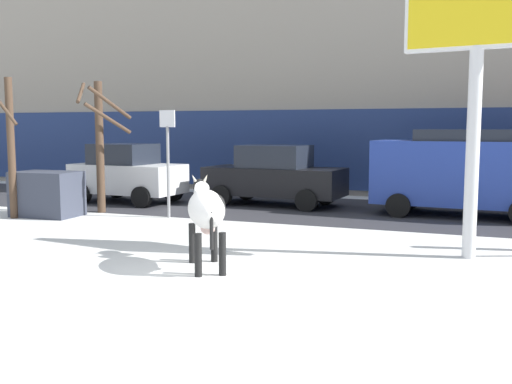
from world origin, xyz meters
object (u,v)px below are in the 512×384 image
at_px(cow_holstein, 207,210).
at_px(car_black_sedan, 274,176).
at_px(bare_tree_left_lot, 100,140).
at_px(car_white_hatchback, 127,173).
at_px(street_sign, 168,154).
at_px(bare_tree_far_back, 9,142).
at_px(car_blue_van, 464,170).
at_px(dumpster, 47,194).
at_px(billboard, 478,16).

xyz_separation_m(cow_holstein, car_black_sedan, (-1.55, 7.95, -0.09)).
bearing_deg(bare_tree_left_lot, car_white_hatchback, 105.60).
height_order(car_white_hatchback, street_sign, street_sign).
distance_m(cow_holstein, bare_tree_far_back, 7.83).
bearing_deg(car_blue_van, dumpster, -159.18).
bearing_deg(billboard, cow_holstein, -149.92).
bearing_deg(dumpster, car_black_sedan, 40.54).
bearing_deg(street_sign, bare_tree_left_lot, 177.46).
relative_size(car_white_hatchback, street_sign, 1.28).
bearing_deg(car_white_hatchback, billboard, -23.73).
height_order(bare_tree_left_lot, dumpster, bare_tree_left_lot).
height_order(billboard, car_white_hatchback, billboard).
bearing_deg(bare_tree_far_back, dumpster, 46.49).
relative_size(bare_tree_far_back, street_sign, 1.30).
distance_m(car_black_sedan, bare_tree_left_lot, 5.24).
relative_size(billboard, car_black_sedan, 1.29).
height_order(billboard, car_blue_van, billboard).
bearing_deg(car_blue_van, bare_tree_far_back, -157.34).
bearing_deg(dumpster, car_blue_van, 20.82).
relative_size(billboard, bare_tree_left_lot, 1.53).
xyz_separation_m(car_white_hatchback, bare_tree_left_lot, (0.61, -2.18, 1.10)).
bearing_deg(bare_tree_far_back, car_blue_van, 22.66).
height_order(billboard, street_sign, billboard).
height_order(cow_holstein, bare_tree_left_lot, bare_tree_left_lot).
distance_m(car_blue_van, street_sign, 7.87).
bearing_deg(street_sign, bare_tree_far_back, -157.28).
bearing_deg(cow_holstein, bare_tree_far_back, 156.90).
bearing_deg(street_sign, car_white_hatchback, 140.74).
height_order(car_white_hatchback, car_blue_van, car_blue_van).
xyz_separation_m(cow_holstein, car_blue_van, (3.90, 7.66, 0.24)).
xyz_separation_m(cow_holstein, car_white_hatchback, (-6.15, 6.91, -0.07)).
distance_m(cow_holstein, street_sign, 5.76).
bearing_deg(dumpster, car_white_hatchback, 83.18).
distance_m(cow_holstein, billboard, 5.81).
bearing_deg(bare_tree_left_lot, bare_tree_far_back, -133.68).
distance_m(cow_holstein, car_blue_van, 8.59).
relative_size(cow_holstein, billboard, 0.33).
distance_m(billboard, car_black_sedan, 8.65).
xyz_separation_m(car_white_hatchback, street_sign, (2.79, -2.28, 0.74)).
bearing_deg(street_sign, dumpster, -163.48).
height_order(cow_holstein, car_white_hatchback, car_white_hatchback).
bearing_deg(cow_holstein, car_white_hatchback, 131.65).
bearing_deg(car_white_hatchback, cow_holstein, -48.35).
bearing_deg(cow_holstein, billboard, 30.08).
distance_m(car_blue_van, bare_tree_left_lot, 9.91).
xyz_separation_m(billboard, car_black_sedan, (-5.68, 5.56, -3.41)).
relative_size(car_black_sedan, car_blue_van, 0.91).
distance_m(car_black_sedan, dumpster, 6.56).
relative_size(billboard, car_blue_van, 1.18).
distance_m(billboard, street_sign, 8.25).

